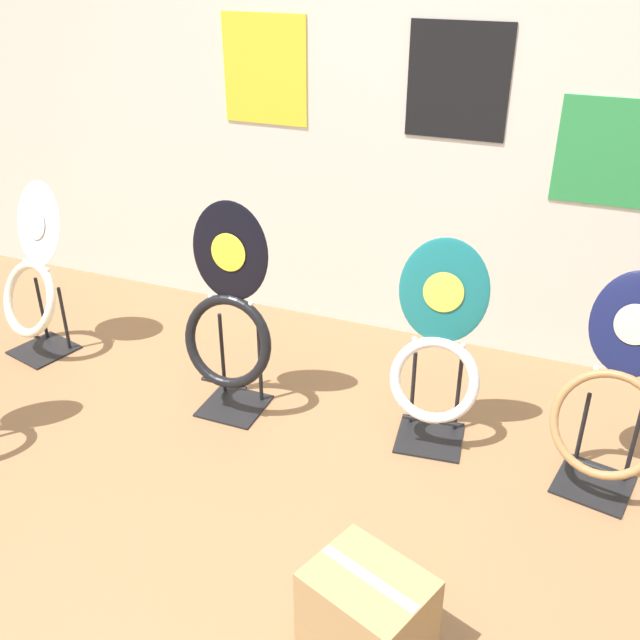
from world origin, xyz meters
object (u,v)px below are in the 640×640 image
Objects in this scene: storage_box at (367,616)px; toilet_seat_display_navy_moon at (615,395)px; toilet_seat_display_teal_sax at (437,356)px; toilet_seat_display_white_plain at (33,279)px; toilet_seat_display_jazz_black at (229,321)px.

toilet_seat_display_navy_moon is at bearing 60.67° from storage_box.
toilet_seat_display_navy_moon is (0.69, -0.02, -0.01)m from toilet_seat_display_teal_sax.
toilet_seat_display_white_plain is at bearing -179.62° from toilet_seat_display_teal_sax.
toilet_seat_display_white_plain is 2.77m from toilet_seat_display_navy_moon.
storage_box is (-0.61, -1.09, -0.25)m from toilet_seat_display_navy_moon.
toilet_seat_display_navy_moon is 1.60m from toilet_seat_display_jazz_black.
toilet_seat_display_jazz_black is (1.17, -0.10, 0.04)m from toilet_seat_display_white_plain.
toilet_seat_display_white_plain is at bearing 175.32° from toilet_seat_display_jazz_black.
toilet_seat_display_white_plain is 0.98× the size of toilet_seat_display_teal_sax.
toilet_seat_display_navy_moon reaches higher than storage_box.
storage_box is at bearing -85.95° from toilet_seat_display_teal_sax.
toilet_seat_display_jazz_black is at bearing -173.09° from toilet_seat_display_teal_sax.
toilet_seat_display_teal_sax reaches higher than toilet_seat_display_white_plain.
toilet_seat_display_teal_sax is 0.69m from toilet_seat_display_navy_moon.
storage_box is at bearing -26.93° from toilet_seat_display_white_plain.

